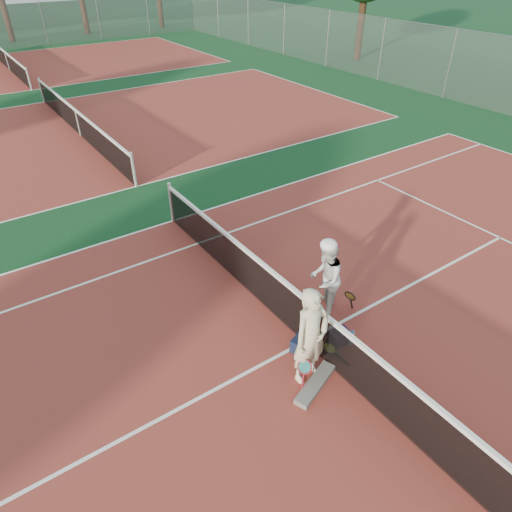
# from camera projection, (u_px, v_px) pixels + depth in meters

# --- Properties ---
(ground) EXTENTS (130.00, 130.00, 0.00)m
(ground) POSITION_uv_depth(u_px,v_px,m) (305.00, 342.00, 8.51)
(ground) COLOR #0E3418
(ground) RESTS_ON ground
(court_main) EXTENTS (23.77, 10.97, 0.01)m
(court_main) POSITION_uv_depth(u_px,v_px,m) (305.00, 342.00, 8.50)
(court_main) COLOR maroon
(court_main) RESTS_ON ground
(court_far_a) EXTENTS (23.77, 10.97, 0.01)m
(court_far_a) POSITION_uv_depth(u_px,v_px,m) (81.00, 135.00, 17.64)
(court_far_a) COLOR maroon
(court_far_a) RESTS_ON ground
(court_far_b) EXTENTS (23.77, 10.97, 0.01)m
(court_far_b) POSITION_uv_depth(u_px,v_px,m) (10.00, 70.00, 26.78)
(court_far_b) COLOR maroon
(court_far_b) RESTS_ON ground
(net_main) EXTENTS (0.10, 10.98, 1.02)m
(net_main) POSITION_uv_depth(u_px,v_px,m) (306.00, 322.00, 8.22)
(net_main) COLOR black
(net_main) RESTS_ON ground
(net_far_a) EXTENTS (0.10, 10.98, 1.02)m
(net_far_a) POSITION_uv_depth(u_px,v_px,m) (78.00, 122.00, 17.36)
(net_far_a) COLOR black
(net_far_a) RESTS_ON ground
(net_far_b) EXTENTS (0.10, 10.98, 1.02)m
(net_far_b) POSITION_uv_depth(u_px,v_px,m) (7.00, 61.00, 26.49)
(net_far_b) COLOR black
(net_far_b) RESTS_ON ground
(fence_right) EXTENTS (0.06, 54.50, 3.00)m
(fence_right) POSITION_uv_depth(u_px,v_px,m) (491.00, 73.00, 19.75)
(fence_right) COLOR slate
(fence_right) RESTS_ON ground
(player_a) EXTENTS (0.68, 0.46, 1.84)m
(player_a) POSITION_uv_depth(u_px,v_px,m) (311.00, 337.00, 7.33)
(player_a) COLOR beige
(player_a) RESTS_ON ground
(player_b) EXTENTS (1.00, 0.98, 1.63)m
(player_b) POSITION_uv_depth(u_px,v_px,m) (325.00, 279.00, 8.77)
(player_b) COLOR silver
(player_b) RESTS_ON ground
(racket_red) EXTENTS (0.34, 0.34, 0.58)m
(racket_red) POSITION_uv_depth(u_px,v_px,m) (304.00, 374.00, 7.51)
(racket_red) COLOR maroon
(racket_red) RESTS_ON ground
(racket_black_held) EXTENTS (0.34, 0.34, 0.56)m
(racket_black_held) POSITION_uv_depth(u_px,v_px,m) (349.00, 302.00, 9.02)
(racket_black_held) COLOR black
(racket_black_held) RESTS_ON ground
(racket_spare) EXTENTS (0.36, 0.63, 0.14)m
(racket_spare) POSITION_uv_depth(u_px,v_px,m) (329.00, 349.00, 8.26)
(racket_spare) COLOR black
(racket_spare) RESTS_ON ground
(sports_bag_navy) EXTENTS (0.41, 0.34, 0.28)m
(sports_bag_navy) POSITION_uv_depth(u_px,v_px,m) (300.00, 344.00, 8.27)
(sports_bag_navy) COLOR black
(sports_bag_navy) RESTS_ON ground
(sports_bag_purple) EXTENTS (0.39, 0.29, 0.29)m
(sports_bag_purple) POSITION_uv_depth(u_px,v_px,m) (339.00, 337.00, 8.40)
(sports_bag_purple) COLOR #26102C
(sports_bag_purple) RESTS_ON ground
(net_cover_canvas) EXTENTS (1.04, 0.58, 0.11)m
(net_cover_canvas) POSITION_uv_depth(u_px,v_px,m) (315.00, 384.00, 7.62)
(net_cover_canvas) COLOR #615C58
(net_cover_canvas) RESTS_ON ground
(water_bottle) EXTENTS (0.09, 0.09, 0.30)m
(water_bottle) POSITION_uv_depth(u_px,v_px,m) (351.00, 338.00, 8.38)
(water_bottle) COLOR silver
(water_bottle) RESTS_ON ground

